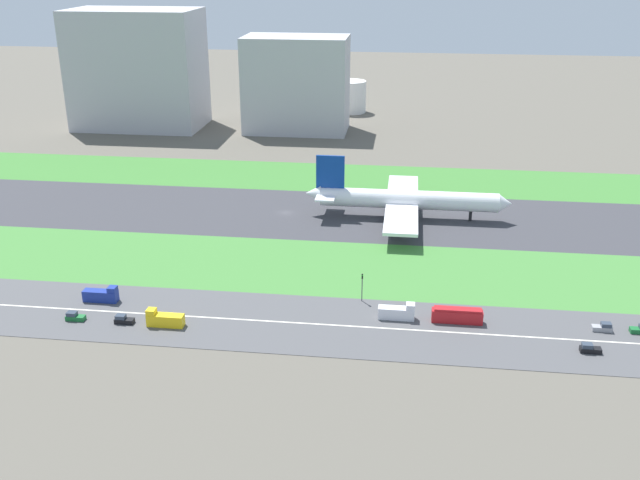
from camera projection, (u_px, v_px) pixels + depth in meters
ground_plane at (286, 213)px, 233.27m from camera, size 800.00×800.00×0.00m
runway at (286, 213)px, 233.25m from camera, size 280.00×46.00×0.10m
grass_median_north at (304, 176)px, 270.94m from camera, size 280.00×36.00×0.10m
grass_median_south at (261, 264)px, 195.56m from camera, size 280.00×36.00×0.10m
highway at (233, 319)px, 166.15m from camera, size 280.00×28.00×0.10m
highway_centerline at (233, 319)px, 166.13m from camera, size 266.00×0.50×0.01m
airliner at (403, 200)px, 226.56m from camera, size 65.00×56.00×19.70m
truck_0 at (397, 312)px, 165.76m from camera, size 8.40×2.50×4.00m
car_1 at (590, 349)px, 152.12m from camera, size 4.40×1.80×2.00m
truck_1 at (164, 319)px, 162.64m from camera, size 8.40×2.50×4.00m
truck_2 at (102, 295)px, 174.04m from camera, size 8.40×2.50×4.00m
car_4 at (75, 317)px, 165.40m from camera, size 4.40×1.80×2.00m
bus_1 at (457, 315)px, 164.13m from camera, size 11.60×2.50×3.50m
car_6 at (603, 327)px, 160.73m from camera, size 4.40×1.80×2.00m
car_5 at (123, 320)px, 164.05m from camera, size 4.40×1.80×2.00m
traffic_light at (362, 285)px, 173.15m from camera, size 0.36×0.50×7.20m
terminal_building at (138, 69)px, 338.18m from camera, size 59.38×35.40×54.55m
hangar_building at (296, 84)px, 331.51m from camera, size 47.52×27.45×43.48m
fuel_tank_west at (288, 94)px, 379.16m from camera, size 23.52×23.52×17.12m
fuel_tank_centre at (350, 97)px, 375.52m from camera, size 16.71×16.71×16.32m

